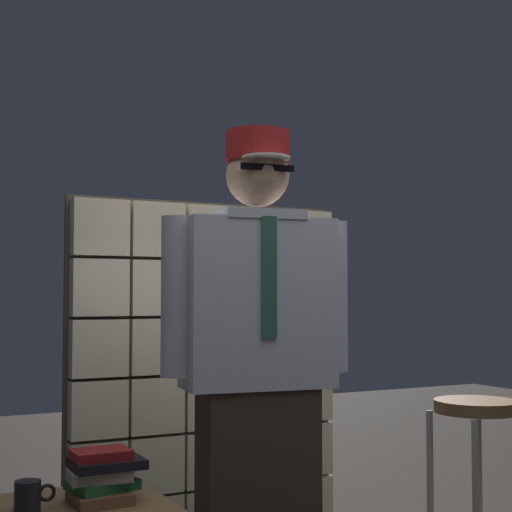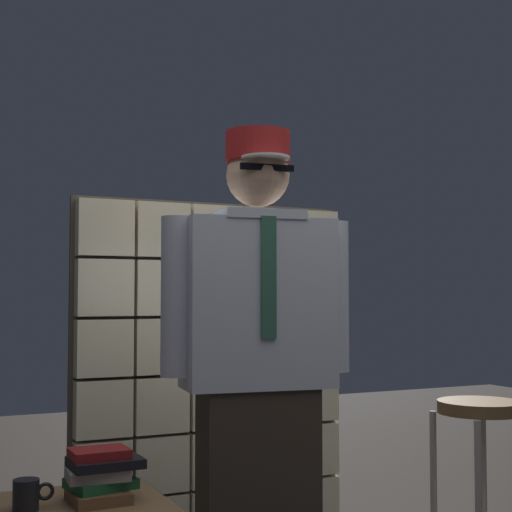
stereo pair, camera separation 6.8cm
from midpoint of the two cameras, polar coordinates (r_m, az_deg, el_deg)
name	(u,v)px [view 2 (the right image)]	position (r m, az deg, el deg)	size (l,w,h in m)	color
glass_block_wall	(214,373)	(3.83, -2.64, -8.71)	(1.43, 0.10, 1.71)	beige
standing_person	(258,367)	(2.83, 0.85, -8.33)	(0.73, 0.34, 1.83)	#382D23
bar_stool	(481,451)	(3.30, 17.04, -13.80)	(0.34, 0.34, 0.79)	brown
book_stack	(100,475)	(2.59, -10.79, -15.82)	(0.24, 0.22, 0.17)	brown
coffee_mug	(27,495)	(2.54, -15.98, -16.80)	(0.13, 0.08, 0.09)	black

